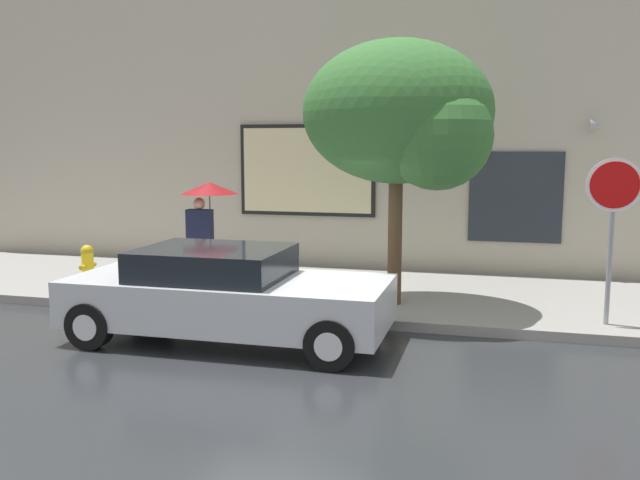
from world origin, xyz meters
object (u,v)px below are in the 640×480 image
Objects in this scene: fire_hydrant at (88,265)px; stop_sign at (613,208)px; street_tree at (405,117)px; pedestrian_with_umbrella at (207,201)px; parked_car at (226,294)px.

fire_hydrant is 0.31× the size of stop_sign.
stop_sign is at bearing -3.85° from fire_hydrant.
fire_hydrant is 0.18× the size of street_tree.
pedestrian_with_umbrella is at bearing 167.45° from street_tree.
parked_car reaches higher than fire_hydrant.
stop_sign is (5.18, 1.67, 1.18)m from parked_car.
street_tree reaches higher than fire_hydrant.
stop_sign reaches higher than fire_hydrant.
fire_hydrant is (-3.73, 2.27, -0.15)m from parked_car.
pedestrian_with_umbrella is at bearing 169.34° from stop_sign.
fire_hydrant is at bearing 178.44° from street_tree.
street_tree is at bearing 44.37° from parked_car.
street_tree is (2.16, 2.11, 2.49)m from parked_car.
street_tree reaches higher than stop_sign.
pedestrian_with_umbrella is (-1.61, 2.95, 1.03)m from parked_car.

